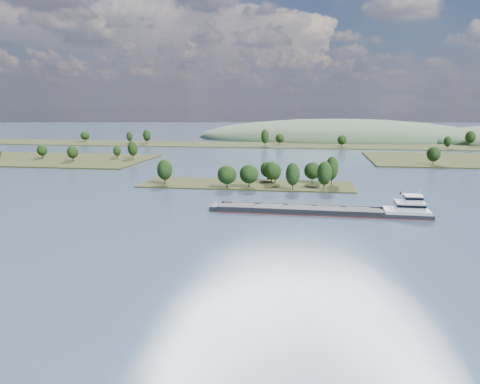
# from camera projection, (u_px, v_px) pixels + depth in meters

# --- Properties ---
(ground) EXTENTS (1800.00, 1800.00, 0.00)m
(ground) POSITION_uv_depth(u_px,v_px,m) (223.00, 214.00, 163.95)
(ground) COLOR #36475D
(ground) RESTS_ON ground
(tree_island) EXTENTS (100.00, 32.00, 14.54)m
(tree_island) POSITION_uv_depth(u_px,v_px,m) (258.00, 178.00, 219.03)
(tree_island) COLOR #262C13
(tree_island) RESTS_ON ground
(back_shoreline) EXTENTS (900.00, 60.00, 16.70)m
(back_shoreline) POSITION_uv_depth(u_px,v_px,m) (287.00, 145.00, 434.55)
(back_shoreline) COLOR #262C13
(back_shoreline) RESTS_ON ground
(hill_west) EXTENTS (320.00, 160.00, 44.00)m
(hill_west) POSITION_uv_depth(u_px,v_px,m) (338.00, 139.00, 524.28)
(hill_west) COLOR #3F563B
(hill_west) RESTS_ON ground
(cargo_barge) EXTENTS (76.69, 11.09, 10.35)m
(cargo_barge) POSITION_uv_depth(u_px,v_px,m) (334.00, 210.00, 163.43)
(cargo_barge) COLOR black
(cargo_barge) RESTS_ON ground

